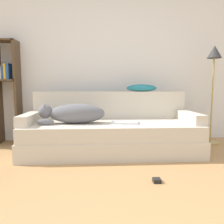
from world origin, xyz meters
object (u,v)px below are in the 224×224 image
(dog, at_px, (73,113))
(bookshelf, at_px, (7,86))
(floor_lamp, at_px, (214,70))
(throw_pillow, at_px, (142,88))
(power_adapter, at_px, (157,180))
(laptop, at_px, (125,122))
(couch, at_px, (112,137))

(dog, xyz_separation_m, bookshelf, (-1.08, 0.65, 0.36))
(dog, bearing_deg, floor_lamp, 11.35)
(throw_pillow, xyz_separation_m, power_adapter, (-0.12, -1.37, -0.85))
(dog, bearing_deg, power_adapter, -47.26)
(laptop, bearing_deg, bookshelf, 170.25)
(bookshelf, bearing_deg, power_adapter, -39.11)
(couch, height_order, throw_pillow, throw_pillow)
(floor_lamp, distance_m, power_adapter, 2.13)
(bookshelf, relative_size, floor_lamp, 1.06)
(laptop, relative_size, power_adapter, 5.43)
(laptop, relative_size, bookshelf, 0.25)
(throw_pillow, bearing_deg, dog, -155.92)
(power_adapter, bearing_deg, bookshelf, 140.89)
(dog, height_order, bookshelf, bookshelf)
(throw_pillow, bearing_deg, couch, -141.24)
(floor_lamp, bearing_deg, laptop, -162.75)
(bookshelf, distance_m, floor_lamp, 3.17)
(throw_pillow, height_order, bookshelf, bookshelf)
(laptop, relative_size, floor_lamp, 0.26)
(couch, xyz_separation_m, dog, (-0.50, -0.05, 0.34))
(power_adapter, bearing_deg, dog, 132.74)
(dog, height_order, laptop, dog)
(throw_pillow, distance_m, power_adapter, 1.61)
(laptop, bearing_deg, couch, 167.92)
(couch, xyz_separation_m, bookshelf, (-1.58, 0.59, 0.69))
(couch, relative_size, dog, 2.67)
(couch, relative_size, power_adapter, 31.63)
(couch, bearing_deg, power_adapter, -69.94)
(couch, distance_m, throw_pillow, 0.90)
(dog, distance_m, floor_lamp, 2.20)
(dog, relative_size, throw_pillow, 1.86)
(couch, relative_size, floor_lamp, 1.53)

